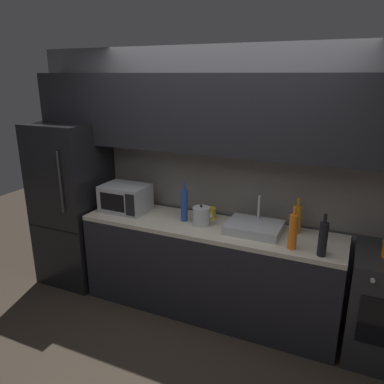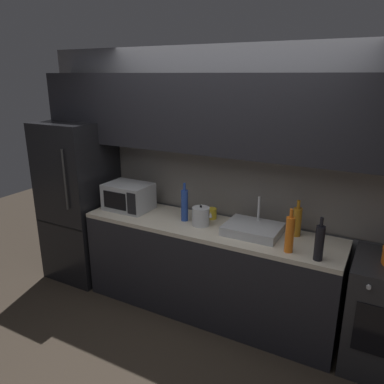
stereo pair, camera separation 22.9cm
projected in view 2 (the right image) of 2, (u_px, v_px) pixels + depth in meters
The scene contains 12 objects.
ground_plane at pixel (157, 369), 2.99m from camera, with size 10.00×10.00×0.00m, color #2D261E.
back_wall at pixel (223, 151), 3.53m from camera, with size 4.18×0.44×2.50m.
counter_run at pixel (207, 269), 3.61m from camera, with size 2.44×0.60×0.90m.
refrigerator at pixel (80, 201), 4.21m from camera, with size 0.68×0.69×1.76m.
microwave at pixel (129, 196), 3.87m from camera, with size 0.46×0.35×0.27m.
sink_basin at pixel (253, 229), 3.30m from camera, with size 0.48×0.38×0.30m.
kettle at pixel (201, 216), 3.47m from camera, with size 0.20×0.16×0.20m.
wine_bottle_blue at pixel (185, 205), 3.56m from camera, with size 0.07×0.07×0.37m.
wine_bottle_orange at pixel (290, 234), 2.93m from camera, with size 0.07×0.07×0.36m.
wine_bottle_amber at pixel (297, 221), 3.23m from camera, with size 0.08×0.08×0.32m.
wine_bottle_dark at pixel (319, 242), 2.80m from camera, with size 0.07×0.07×0.34m.
mug_yellow at pixel (212, 213), 3.64m from camera, with size 0.09×0.09×0.10m, color gold.
Camera 2 is at (1.41, -2.01, 2.24)m, focal length 35.21 mm.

